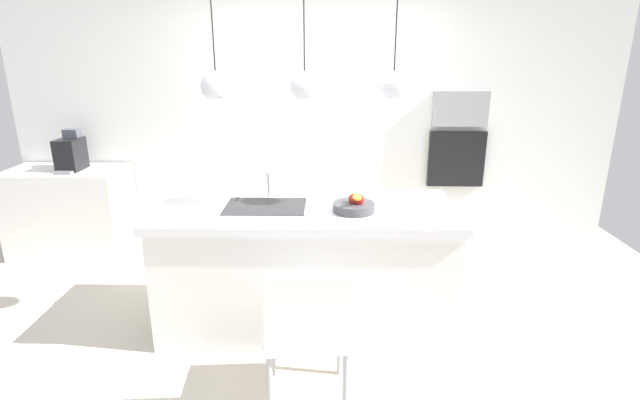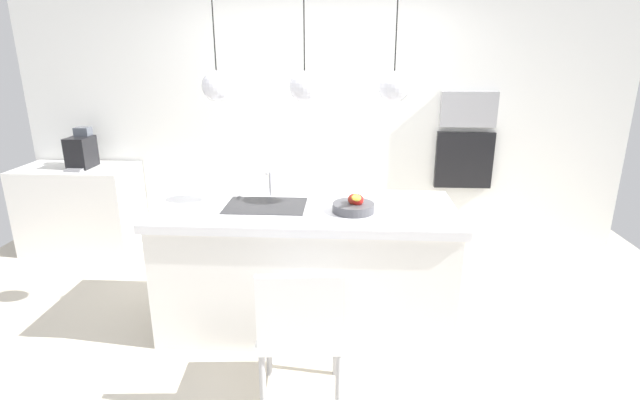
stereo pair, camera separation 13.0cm
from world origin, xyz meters
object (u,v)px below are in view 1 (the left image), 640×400
at_px(fruit_bowl, 354,205).
at_px(oven, 456,159).
at_px(coffee_machine, 71,153).
at_px(microwave, 460,109).
at_px(chair_near, 307,328).

distance_m(fruit_bowl, oven, 2.01).
bearing_deg(fruit_bowl, coffee_machine, 152.47).
bearing_deg(microwave, chair_near, -119.80).
height_order(coffee_machine, chair_near, coffee_machine).
relative_size(fruit_bowl, oven, 0.51).
xyz_separation_m(coffee_machine, chair_near, (2.35, -2.15, -0.52)).
relative_size(microwave, chair_near, 0.61).
bearing_deg(coffee_machine, fruit_bowl, -27.53).
bearing_deg(coffee_machine, microwave, 4.53).
bearing_deg(oven, chair_near, -119.80).
distance_m(fruit_bowl, coffee_machine, 2.98).
xyz_separation_m(fruit_bowl, microwave, (1.11, 1.67, 0.45)).
bearing_deg(coffee_machine, chair_near, -42.46).
bearing_deg(chair_near, oven, 60.20).
xyz_separation_m(fruit_bowl, coffee_machine, (-2.64, 1.38, 0.05)).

